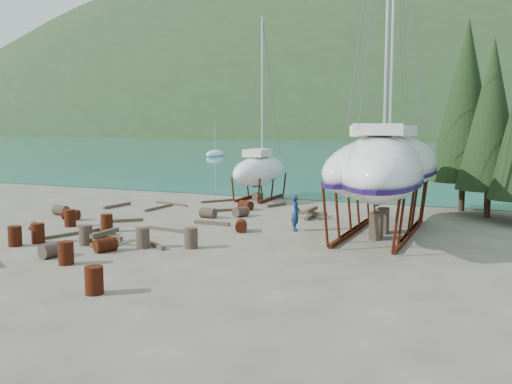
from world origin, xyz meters
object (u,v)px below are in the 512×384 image
at_px(small_sailboat_shore, 260,170).
at_px(worker, 296,213).
at_px(large_sailboat_near, 380,166).
at_px(large_sailboat_far, 386,165).

height_order(small_sailboat_shore, worker, small_sailboat_shore).
distance_m(large_sailboat_near, worker, 4.74).
bearing_deg(worker, large_sailboat_far, -77.45).
height_order(large_sailboat_far, worker, large_sailboat_far).
bearing_deg(large_sailboat_far, large_sailboat_near, -81.02).
bearing_deg(large_sailboat_far, worker, -147.69).
xyz_separation_m(large_sailboat_near, small_sailboat_shore, (-10.37, 9.93, -1.24)).
xyz_separation_m(large_sailboat_near, large_sailboat_far, (-0.02, 1.55, -0.06)).
height_order(large_sailboat_near, large_sailboat_far, large_sailboat_near).
relative_size(large_sailboat_near, large_sailboat_far, 1.03).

